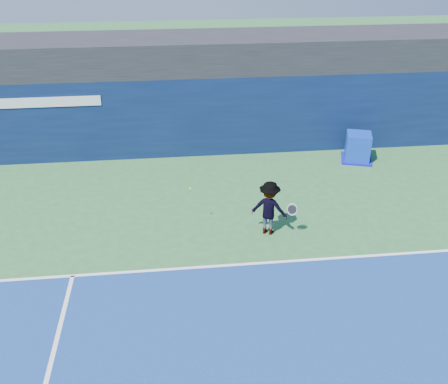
{
  "coord_description": "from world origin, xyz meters",
  "views": [
    {
      "loc": [
        -2.28,
        -7.48,
        7.94
      ],
      "look_at": [
        -0.88,
        5.2,
        1.0
      ],
      "focal_mm": 40.0,
      "sensor_mm": 36.0,
      "label": 1
    }
  ],
  "objects": [
    {
      "name": "back_wall_assembly",
      "position": [
        -0.0,
        10.5,
        1.5
      ],
      "size": [
        36.0,
        1.03,
        3.0
      ],
      "color": "#0B1A3E",
      "rests_on": "ground"
    },
    {
      "name": "baseline",
      "position": [
        0.0,
        3.0,
        0.01
      ],
      "size": [
        24.0,
        0.1,
        0.01
      ],
      "primitive_type": "cube",
      "color": "white",
      "rests_on": "ground"
    },
    {
      "name": "ground",
      "position": [
        0.0,
        0.0,
        0.0
      ],
      "size": [
        80.0,
        80.0,
        0.0
      ],
      "primitive_type": "plane",
      "color": "#2F6935",
      "rests_on": "ground"
    },
    {
      "name": "stadium_band",
      "position": [
        0.0,
        11.5,
        3.6
      ],
      "size": [
        36.0,
        3.0,
        1.2
      ],
      "primitive_type": "cube",
      "color": "black",
      "rests_on": "back_wall_assembly"
    },
    {
      "name": "tennis_ball",
      "position": [
        -1.86,
        5.07,
        1.24
      ],
      "size": [
        0.06,
        0.06,
        0.06
      ],
      "color": "#C3F51B",
      "rests_on": "ground"
    },
    {
      "name": "equipment_cart",
      "position": [
        4.58,
        9.01,
        0.48
      ],
      "size": [
        1.37,
        1.37,
        1.05
      ],
      "color": "#0C2CA9",
      "rests_on": "ground"
    },
    {
      "name": "tennis_player",
      "position": [
        0.33,
        4.46,
        0.81
      ],
      "size": [
        1.34,
        0.98,
        1.62
      ],
      "color": "silver",
      "rests_on": "ground"
    }
  ]
}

